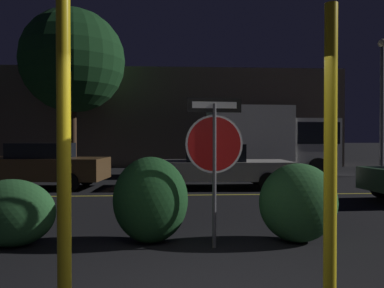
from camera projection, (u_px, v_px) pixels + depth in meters
road_center_stripe at (182, 195)px, 10.98m from camera, size 35.74×0.12×0.01m
stop_sign at (214, 144)px, 5.70m from camera, size 0.89×0.10×2.29m
yellow_pole_left at (64, 143)px, 3.64m from camera, size 0.14×0.14×3.25m
yellow_pole_right at (330, 153)px, 3.82m from camera, size 0.13×0.13×3.05m
hedge_bush_1 at (11, 213)px, 5.75m from camera, size 1.34×0.77×1.04m
hedge_bush_2 at (151, 200)px, 5.98m from camera, size 1.20×0.96×1.38m
hedge_bush_3 at (298, 203)px, 6.01m from camera, size 1.26×0.94×1.27m
passing_car_1 at (38, 166)px, 12.55m from camera, size 4.73×2.21×1.52m
passing_car_2 at (217, 166)px, 12.65m from camera, size 4.92×2.19×1.48m
delivery_truck at (272, 139)px, 16.80m from camera, size 5.70×2.74×3.07m
street_lamp at (382, 95)px, 16.33m from camera, size 0.37×0.37×6.01m
tree_0 at (73, 61)px, 19.14m from camera, size 5.28×5.28×8.29m
building_backdrop at (147, 119)px, 23.35m from camera, size 23.44×4.02×5.78m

